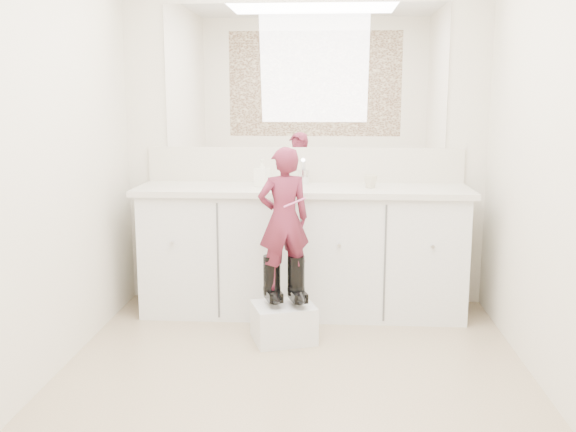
{
  "coord_description": "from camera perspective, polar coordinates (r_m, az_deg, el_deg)",
  "views": [
    {
      "loc": [
        0.18,
        -3.14,
        1.49
      ],
      "look_at": [
        -0.07,
        0.71,
        0.78
      ],
      "focal_mm": 40.0,
      "sensor_mm": 36.0,
      "label": 1
    }
  ],
  "objects": [
    {
      "name": "dot_panel",
      "position": [
        1.67,
        -2.68,
        15.97
      ],
      "size": [
        2.0,
        0.01,
        1.2
      ],
      "primitive_type": "cube",
      "color": "#472819",
      "rests_on": "wall_front"
    },
    {
      "name": "soap_bottle",
      "position": [
        4.43,
        -2.32,
        3.88
      ],
      "size": [
        0.11,
        0.11,
        0.19
      ],
      "primitive_type": "imported",
      "rotation": [
        0.0,
        0.0,
        -0.43
      ],
      "color": "white",
      "rests_on": "countertop"
    },
    {
      "name": "floor",
      "position": [
        3.48,
        0.38,
        -14.9
      ],
      "size": [
        3.0,
        3.0,
        0.0
      ],
      "primitive_type": "plane",
      "color": "#8F7E5D",
      "rests_on": "ground"
    },
    {
      "name": "toddler",
      "position": [
        3.88,
        -0.38,
        -0.25
      ],
      "size": [
        0.37,
        0.3,
        0.87
      ],
      "primitive_type": "imported",
      "rotation": [
        0.0,
        0.0,
        3.46
      ],
      "color": "#982E4B",
      "rests_on": "step_stool"
    },
    {
      "name": "boot_left",
      "position": [
        3.98,
        -1.45,
        -5.69
      ],
      "size": [
        0.17,
        0.23,
        0.3
      ],
      "primitive_type": null,
      "rotation": [
        0.0,
        0.0,
        0.32
      ],
      "color": "black",
      "rests_on": "step_stool"
    },
    {
      "name": "wall_front",
      "position": [
        1.68,
        -2.59,
        0.5
      ],
      "size": [
        2.6,
        0.0,
        2.6
      ],
      "primitive_type": "plane",
      "rotation": [
        -1.57,
        0.0,
        0.0
      ],
      "color": "beige",
      "rests_on": "floor"
    },
    {
      "name": "toothbrush",
      "position": [
        3.78,
        0.59,
        1.2
      ],
      "size": [
        0.13,
        0.05,
        0.06
      ],
      "primitive_type": "cylinder",
      "rotation": [
        0.0,
        1.22,
        0.32
      ],
      "color": "#D1518C",
      "rests_on": "toddler"
    },
    {
      "name": "cup",
      "position": [
        4.39,
        7.34,
        3.09
      ],
      "size": [
        0.1,
        0.1,
        0.09
      ],
      "primitive_type": "imported",
      "rotation": [
        0.0,
        0.0,
        0.04
      ],
      "color": "beige",
      "rests_on": "countertop"
    },
    {
      "name": "boot_right",
      "position": [
        3.97,
        0.71,
        -5.73
      ],
      "size": [
        0.17,
        0.23,
        0.3
      ],
      "primitive_type": null,
      "rotation": [
        0.0,
        0.0,
        0.32
      ],
      "color": "black",
      "rests_on": "step_stool"
    },
    {
      "name": "wall_right",
      "position": [
        3.35,
        23.31,
        4.63
      ],
      "size": [
        0.0,
        3.0,
        3.0
      ],
      "primitive_type": "plane",
      "rotation": [
        1.57,
        0.0,
        -1.57
      ],
      "color": "beige",
      "rests_on": "floor"
    },
    {
      "name": "mirror",
      "position": [
        4.63,
        1.51,
        12.29
      ],
      "size": [
        2.0,
        0.02,
        1.0
      ],
      "primitive_type": "cube",
      "color": "white",
      "rests_on": "wall_back"
    },
    {
      "name": "wall_back",
      "position": [
        4.65,
        1.49,
        6.86
      ],
      "size": [
        2.6,
        0.0,
        2.6
      ],
      "primitive_type": "plane",
      "rotation": [
        1.57,
        0.0,
        0.0
      ],
      "color": "beige",
      "rests_on": "floor"
    },
    {
      "name": "wall_left",
      "position": [
        3.48,
        -21.55,
        4.95
      ],
      "size": [
        0.0,
        3.0,
        3.0
      ],
      "primitive_type": "plane",
      "rotation": [
        1.57,
        0.0,
        1.57
      ],
      "color": "beige",
      "rests_on": "floor"
    },
    {
      "name": "countertop",
      "position": [
        4.4,
        1.32,
        2.33
      ],
      "size": [
        2.28,
        0.58,
        0.04
      ],
      "primitive_type": "cube",
      "color": "beige",
      "rests_on": "vanity_cabinet"
    },
    {
      "name": "faucet",
      "position": [
        4.55,
        1.41,
        3.5
      ],
      "size": [
        0.08,
        0.08,
        0.1
      ],
      "primitive_type": "cylinder",
      "color": "silver",
      "rests_on": "countertop"
    },
    {
      "name": "step_stool",
      "position": [
        4.04,
        -0.39,
        -9.45
      ],
      "size": [
        0.44,
        0.4,
        0.23
      ],
      "primitive_type": "cube",
      "rotation": [
        0.0,
        0.0,
        0.32
      ],
      "color": "silver",
      "rests_on": "floor"
    },
    {
      "name": "backsplash",
      "position": [
        4.65,
        1.47,
        4.58
      ],
      "size": [
        2.28,
        0.03,
        0.25
      ],
      "primitive_type": "cube",
      "color": "beige",
      "rests_on": "countertop"
    },
    {
      "name": "vanity_cabinet",
      "position": [
        4.5,
        1.3,
        -3.26
      ],
      "size": [
        2.2,
        0.55,
        0.85
      ],
      "primitive_type": "cube",
      "color": "silver",
      "rests_on": "floor"
    }
  ]
}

